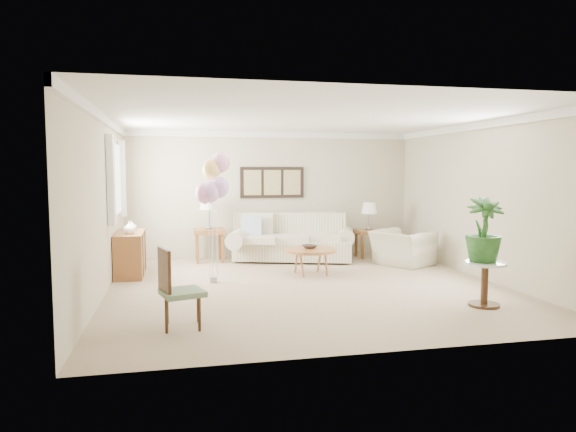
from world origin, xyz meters
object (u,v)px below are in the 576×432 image
at_px(accent_chair, 176,287).
at_px(coffee_table, 311,251).
at_px(sofa, 293,242).
at_px(armchair, 402,248).
at_px(balloon_cluster, 213,181).

bearing_deg(accent_chair, coffee_table, 49.05).
relative_size(sofa, accent_chair, 3.04).
xyz_separation_m(sofa, armchair, (1.93, -0.96, -0.04)).
distance_m(armchair, balloon_cluster, 3.94).
height_order(sofa, balloon_cluster, balloon_cluster).
xyz_separation_m(coffee_table, balloon_cluster, (-1.68, -0.32, 1.21)).
distance_m(coffee_table, accent_chair, 3.46).
relative_size(sofa, armchair, 2.78).
bearing_deg(balloon_cluster, coffee_table, 10.91).
distance_m(sofa, accent_chair, 4.70).
height_order(armchair, accent_chair, accent_chair).
height_order(sofa, armchair, sofa).
distance_m(coffee_table, armchair, 2.02).
xyz_separation_m(armchair, accent_chair, (-4.21, -3.15, 0.15)).
distance_m(accent_chair, balloon_cluster, 2.63).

